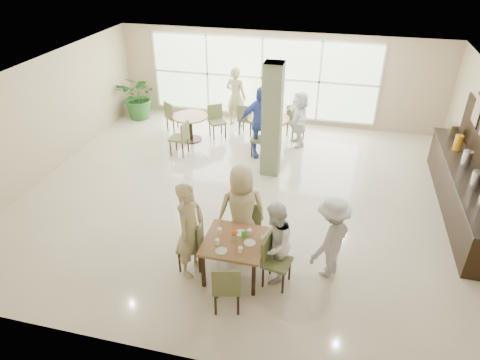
% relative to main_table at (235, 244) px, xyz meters
% --- Properties ---
extents(ground, '(10.00, 10.00, 0.00)m').
position_rel_main_table_xyz_m(ground, '(-0.45, 2.62, -0.67)').
color(ground, beige).
rests_on(ground, ground).
extents(room_shell, '(10.00, 10.00, 10.00)m').
position_rel_main_table_xyz_m(room_shell, '(-0.45, 2.62, 1.04)').
color(room_shell, white).
rests_on(room_shell, ground).
extents(window_bank, '(7.00, 0.04, 7.00)m').
position_rel_main_table_xyz_m(window_bank, '(-0.95, 7.08, 0.73)').
color(window_bank, silver).
rests_on(window_bank, ground).
extents(column, '(0.45, 0.45, 2.80)m').
position_rel_main_table_xyz_m(column, '(-0.05, 3.82, 0.73)').
color(column, '#696F4D').
rests_on(column, ground).
extents(main_table, '(1.04, 1.04, 0.75)m').
position_rel_main_table_xyz_m(main_table, '(0.00, 0.00, 0.00)').
color(main_table, brown).
rests_on(main_table, ground).
extents(round_table_left, '(1.01, 1.01, 0.75)m').
position_rel_main_table_xyz_m(round_table_left, '(-2.63, 5.15, -0.11)').
color(round_table_left, brown).
rests_on(round_table_left, ground).
extents(round_table_right, '(1.19, 1.19, 0.75)m').
position_rel_main_table_xyz_m(round_table_right, '(-0.43, 5.56, -0.08)').
color(round_table_right, brown).
rests_on(round_table_right, ground).
extents(chairs_main_table, '(2.12, 1.99, 0.95)m').
position_rel_main_table_xyz_m(chairs_main_table, '(0.02, -0.04, -0.19)').
color(chairs_main_table, '#5D6538').
rests_on(chairs_main_table, ground).
extents(chairs_table_left, '(1.98, 1.96, 0.95)m').
position_rel_main_table_xyz_m(chairs_table_left, '(-2.63, 5.12, -0.19)').
color(chairs_table_left, '#5D6538').
rests_on(chairs_table_left, ground).
extents(chairs_table_right, '(2.02, 1.92, 0.95)m').
position_rel_main_table_xyz_m(chairs_table_right, '(-0.45, 5.57, -0.19)').
color(chairs_table_right, '#5D6538').
rests_on(chairs_table_right, ground).
extents(tabletop_clutter, '(0.72, 0.75, 0.21)m').
position_rel_main_table_xyz_m(tabletop_clutter, '(0.01, -0.02, 0.14)').
color(tabletop_clutter, white).
rests_on(tabletop_clutter, main_table).
extents(buffet_counter, '(0.64, 4.70, 1.95)m').
position_rel_main_table_xyz_m(buffet_counter, '(4.25, 3.13, -0.11)').
color(buffet_counter, black).
rests_on(buffet_counter, ground).
extents(framed_art_b, '(0.05, 0.55, 0.70)m').
position_rel_main_table_xyz_m(framed_art_b, '(4.50, 4.42, 1.18)').
color(framed_art_b, black).
rests_on(framed_art_b, ground).
extents(potted_plant, '(1.41, 1.41, 1.45)m').
position_rel_main_table_xyz_m(potted_plant, '(-4.77, 6.35, 0.06)').
color(potted_plant, '#275F26').
rests_on(potted_plant, ground).
extents(teen_left, '(0.56, 0.73, 1.81)m').
position_rel_main_table_xyz_m(teen_left, '(-0.76, -0.10, 0.24)').
color(teen_left, tan).
rests_on(teen_left, ground).
extents(teen_far, '(1.01, 0.80, 1.83)m').
position_rel_main_table_xyz_m(teen_far, '(-0.04, 0.67, 0.25)').
color(teen_far, tan).
rests_on(teen_far, ground).
extents(teen_right, '(0.59, 0.75, 1.54)m').
position_rel_main_table_xyz_m(teen_right, '(0.68, 0.06, 0.10)').
color(teen_right, white).
rests_on(teen_right, ground).
extents(teen_standing, '(1.01, 1.17, 1.57)m').
position_rel_main_table_xyz_m(teen_standing, '(1.61, 0.42, 0.12)').
color(teen_standing, '#B2B1B4').
rests_on(teen_standing, ground).
extents(adult_a, '(1.28, 1.01, 1.92)m').
position_rel_main_table_xyz_m(adult_a, '(-0.51, 4.67, 0.29)').
color(adult_a, '#3F5CBD').
rests_on(adult_a, ground).
extents(adult_b, '(1.10, 1.58, 1.57)m').
position_rel_main_table_xyz_m(adult_b, '(0.42, 5.61, 0.12)').
color(adult_b, white).
rests_on(adult_b, ground).
extents(adult_standing, '(0.77, 0.60, 1.86)m').
position_rel_main_table_xyz_m(adult_standing, '(-1.63, 6.51, 0.26)').
color(adult_standing, tan).
rests_on(adult_standing, ground).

